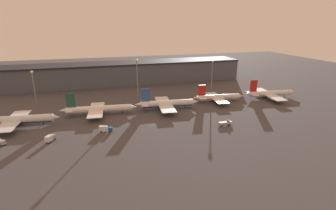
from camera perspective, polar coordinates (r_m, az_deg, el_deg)
The scene contains 14 objects.
ground at distance 148.15m, azimuth -3.40°, elevation -4.37°, with size 600.00×600.00×0.00m, color #423F44.
terminal_building at distance 248.33m, azimuth -9.23°, elevation 6.94°, with size 218.11×29.27×19.65m.
airplane_0 at distance 167.32m, azimuth -30.18°, elevation -2.83°, with size 46.73×34.62×12.38m.
airplane_1 at distance 168.49m, azimuth -14.86°, elevation -0.88°, with size 47.47×30.87×14.47m.
airplane_2 at distance 173.31m, azimuth -0.29°, elevation 0.31°, with size 43.05×35.89×14.46m.
airplane_3 at distance 192.33m, azimuth 10.86°, elevation 1.66°, with size 38.56×29.95×12.99m.
airplane_4 at distance 212.64m, azimuth 21.27°, elevation 2.34°, with size 42.19×37.40×14.44m.
service_vehicle_0 at distance 142.02m, azimuth -13.47°, elevation -5.05°, with size 7.29×4.02×3.38m.
service_vehicle_1 at distance 150.43m, azimuth 12.37°, elevation -3.85°, with size 7.58×2.37×2.91m.
service_vehicle_3 at distance 147.70m, azimuth -32.57°, elevation -6.74°, with size 4.79×5.32×2.61m.
service_vehicle_4 at distance 140.00m, azimuth -24.31°, elevation -6.57°, with size 4.71×6.14×3.36m.
lamp_post_0 at distance 196.91m, azimuth -27.22°, elevation 4.09°, with size 1.80×1.80×24.76m.
lamp_post_1 at distance 195.42m, azimuth -6.75°, elevation 6.64°, with size 1.80×1.80×29.48m.
lamp_post_2 at distance 214.26m, azimuth 9.56°, elevation 7.02°, with size 1.80×1.80×26.18m.
Camera 1 is at (-30.49, -133.74, 55.99)m, focal length 28.00 mm.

